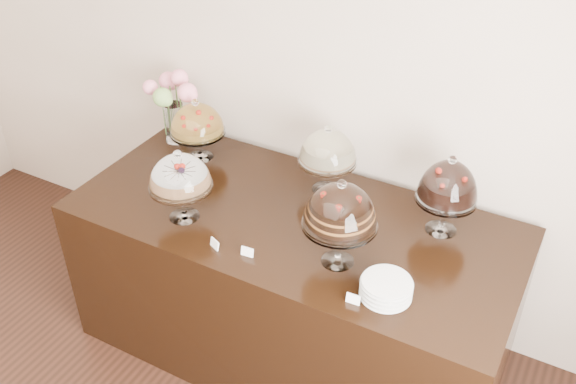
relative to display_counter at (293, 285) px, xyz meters
The scene contains 12 objects.
wall_back 1.23m from the display_counter, 121.90° to the left, with size 5.00×0.04×3.00m, color beige.
display_counter is the anchor object (origin of this frame).
cake_stand_sugar_sponge 0.87m from the display_counter, 152.22° to the right, with size 0.30×0.30×0.37m.
cake_stand_choco_layer 0.83m from the display_counter, 30.05° to the right, with size 0.33×0.33×0.43m.
cake_stand_cheesecake 0.75m from the display_counter, 83.35° to the left, with size 0.30×0.30×0.37m.
cake_stand_dark_choco 1.00m from the display_counter, 20.82° to the left, with size 0.28×0.28×0.41m.
cake_stand_fruit_tart 1.02m from the display_counter, 161.08° to the left, with size 0.30×0.30×0.36m.
flower_vase 1.23m from the display_counter, 160.38° to the left, with size 0.32×0.30×0.42m.
plate_stack 0.83m from the display_counter, 26.39° to the right, with size 0.21×0.21×0.08m.
price_card_left 0.64m from the display_counter, 118.62° to the right, with size 0.06×0.01×0.04m, color white.
price_card_right 0.79m from the display_counter, 38.81° to the right, with size 0.06×0.01×0.04m, color white.
price_card_extra 0.59m from the display_counter, 97.20° to the right, with size 0.06×0.01×0.04m, color white.
Camera 1 is at (1.51, 0.25, 2.78)m, focal length 40.00 mm.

